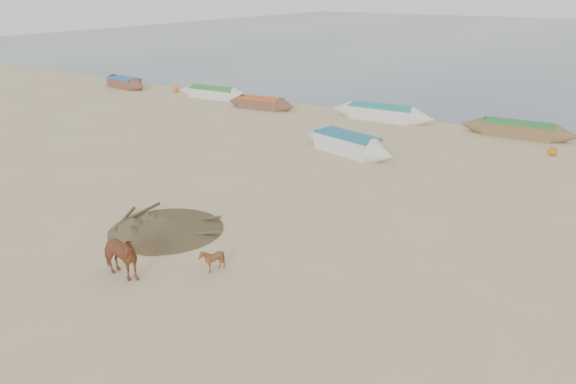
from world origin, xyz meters
name	(u,v)px	position (x,y,z in m)	size (l,w,h in m)	color
ground	(218,258)	(0.00, 0.00, 0.00)	(140.00, 140.00, 0.00)	tan
cow_adult	(118,256)	(-1.59, -2.54, 0.71)	(0.77, 1.68, 1.42)	brown
calf_front	(212,260)	(0.41, -0.74, 0.39)	(0.63, 0.70, 0.77)	brown
near_canoe	(347,143)	(-2.18, 12.67, 0.49)	(5.91, 1.31, 0.98)	silver
debris_pile	(166,224)	(-2.93, 0.66, 0.24)	(4.03, 4.03, 0.48)	brown
waterline_canoes	(440,123)	(0.14, 20.00, 0.43)	(57.48, 3.74, 0.94)	brown
beach_clutter	(517,136)	(4.54, 19.83, 0.30)	(45.73, 3.80, 0.64)	#2B603A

